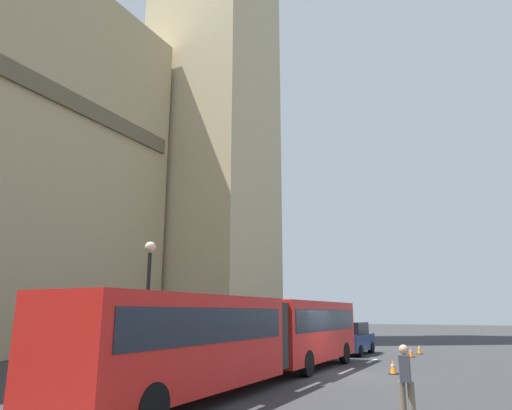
# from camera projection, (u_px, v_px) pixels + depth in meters

# --- Properties ---
(ground_plane) EXTENTS (160.00, 160.00, 0.00)m
(ground_plane) POSITION_uv_depth(u_px,v_px,m) (338.00, 375.00, 18.03)
(ground_plane) COLOR #333335
(lane_centre_marking) EXTENTS (25.20, 0.16, 0.01)m
(lane_centre_marking) POSITION_uv_depth(u_px,v_px,m) (281.00, 398.00, 13.11)
(lane_centre_marking) COLOR silver
(lane_centre_marking) RESTS_ON ground_plane
(articulated_bus) EXTENTS (17.58, 2.54, 2.90)m
(articulated_bus) POSITION_uv_depth(u_px,v_px,m) (256.00, 332.00, 16.42)
(articulated_bus) COLOR red
(articulated_bus) RESTS_ON ground_plane
(sedan_lead) EXTENTS (4.40, 1.86, 1.85)m
(sedan_lead) POSITION_uv_depth(u_px,v_px,m) (351.00, 338.00, 26.83)
(sedan_lead) COLOR navy
(sedan_lead) RESTS_ON ground_plane
(traffic_cone_west) EXTENTS (0.36, 0.36, 0.58)m
(traffic_cone_west) POSITION_uv_depth(u_px,v_px,m) (393.00, 367.00, 18.23)
(traffic_cone_west) COLOR black
(traffic_cone_west) RESTS_ON ground_plane
(traffic_cone_middle) EXTENTS (0.36, 0.36, 0.58)m
(traffic_cone_middle) POSITION_uv_depth(u_px,v_px,m) (411.00, 352.00, 25.01)
(traffic_cone_middle) COLOR black
(traffic_cone_middle) RESTS_ON ground_plane
(traffic_cone_east) EXTENTS (0.36, 0.36, 0.58)m
(traffic_cone_east) POSITION_uv_depth(u_px,v_px,m) (419.00, 349.00, 26.89)
(traffic_cone_east) COLOR black
(traffic_cone_east) RESTS_ON ground_plane
(street_lamp) EXTENTS (0.44, 0.44, 5.27)m
(street_lamp) POSITION_uv_depth(u_px,v_px,m) (148.00, 296.00, 18.05)
(street_lamp) COLOR black
(street_lamp) RESTS_ON ground_plane
(pedestrian_near_cones) EXTENTS (0.43, 0.36, 1.69)m
(pedestrian_near_cones) POSITION_uv_depth(u_px,v_px,m) (406.00, 379.00, 10.51)
(pedestrian_near_cones) COLOR #726651
(pedestrian_near_cones) RESTS_ON ground_plane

